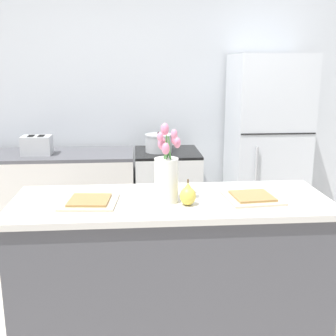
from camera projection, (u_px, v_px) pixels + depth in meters
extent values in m
cube|color=silver|center=(154.00, 100.00, 4.22)|extent=(5.20, 0.08, 2.70)
cube|color=#4C4C51|center=(171.00, 279.00, 2.50)|extent=(1.76, 0.62, 0.92)
cube|color=beige|center=(172.00, 202.00, 2.39)|extent=(1.80, 0.66, 0.03)
cube|color=silver|center=(45.00, 202.00, 3.97)|extent=(1.68, 0.60, 0.88)
cube|color=#515156|center=(41.00, 155.00, 3.86)|extent=(1.68, 0.60, 0.03)
cube|color=silver|center=(167.00, 198.00, 4.06)|extent=(0.60, 0.60, 0.88)
cube|color=black|center=(167.00, 153.00, 3.95)|extent=(0.60, 0.60, 0.02)
cube|color=black|center=(170.00, 212.00, 3.78)|extent=(0.42, 0.01, 0.29)
cube|color=silver|center=(266.00, 151.00, 4.03)|extent=(0.68, 0.64, 1.79)
cube|color=black|center=(279.00, 134.00, 3.66)|extent=(0.67, 0.01, 0.01)
cylinder|color=#B2B5B7|center=(255.00, 190.00, 3.75)|extent=(0.02, 0.02, 0.78)
cylinder|color=silver|center=(166.00, 180.00, 2.31)|extent=(0.13, 0.13, 0.25)
cylinder|color=#4C9342|center=(172.00, 169.00, 2.30)|extent=(0.06, 0.01, 0.25)
ellipsoid|color=pink|center=(177.00, 143.00, 2.28)|extent=(0.04, 0.04, 0.06)
cylinder|color=#4C9342|center=(170.00, 166.00, 2.33)|extent=(0.07, 0.09, 0.25)
ellipsoid|color=pink|center=(175.00, 139.00, 2.33)|extent=(0.04, 0.04, 0.06)
cylinder|color=#4C9342|center=(166.00, 162.00, 2.31)|extent=(0.01, 0.07, 0.31)
ellipsoid|color=pink|center=(165.00, 129.00, 2.30)|extent=(0.05, 0.05, 0.07)
cylinder|color=#4C9342|center=(165.00, 169.00, 2.31)|extent=(0.03, 0.03, 0.24)
ellipsoid|color=pink|center=(162.00, 144.00, 2.28)|extent=(0.05, 0.05, 0.07)
cylinder|color=#4C9342|center=(163.00, 166.00, 2.28)|extent=(0.04, 0.03, 0.29)
ellipsoid|color=pink|center=(160.00, 137.00, 2.23)|extent=(0.03, 0.03, 0.05)
cylinder|color=#4C9342|center=(166.00, 172.00, 2.27)|extent=(0.01, 0.05, 0.23)
ellipsoid|color=pink|center=(166.00, 149.00, 2.22)|extent=(0.04, 0.04, 0.06)
cylinder|color=#4C9342|center=(171.00, 165.00, 2.27)|extent=(0.04, 0.04, 0.31)
ellipsoid|color=pink|center=(174.00, 134.00, 2.21)|extent=(0.04, 0.04, 0.05)
ellipsoid|color=#E5CC4C|center=(188.00, 196.00, 2.27)|extent=(0.09, 0.09, 0.10)
cone|color=#E5CC4C|center=(188.00, 186.00, 2.26)|extent=(0.05, 0.05, 0.04)
cylinder|color=brown|center=(188.00, 181.00, 2.25)|extent=(0.01, 0.01, 0.02)
cube|color=beige|center=(89.00, 202.00, 2.31)|extent=(0.32, 0.32, 0.01)
cube|color=#A37A42|center=(89.00, 200.00, 2.31)|extent=(0.23, 0.23, 0.01)
cube|color=beige|center=(252.00, 198.00, 2.39)|extent=(0.32, 0.32, 0.01)
cube|color=#A37A42|center=(252.00, 196.00, 2.38)|extent=(0.23, 0.23, 0.01)
cube|color=#B7BABC|center=(37.00, 145.00, 3.79)|extent=(0.26, 0.18, 0.17)
cube|color=black|center=(31.00, 136.00, 3.77)|extent=(0.05, 0.11, 0.01)
cube|color=black|center=(41.00, 136.00, 3.77)|extent=(0.05, 0.11, 0.01)
cube|color=black|center=(21.00, 143.00, 3.77)|extent=(0.02, 0.02, 0.02)
cylinder|color=#B2B5B7|center=(159.00, 144.00, 3.92)|extent=(0.25, 0.25, 0.15)
cylinder|color=#B2B5B7|center=(159.00, 135.00, 3.90)|extent=(0.25, 0.25, 0.01)
sphere|color=black|center=(159.00, 133.00, 3.89)|extent=(0.02, 0.02, 0.02)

